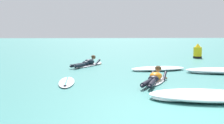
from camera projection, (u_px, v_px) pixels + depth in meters
name	position (u px, v px, depth m)	size (l,w,h in m)	color
ground_plane	(141.00, 61.00, 15.60)	(120.00, 120.00, 0.00)	#387A75
surfer_near	(155.00, 78.00, 8.92)	(1.37, 2.43, 0.55)	silver
surfer_far	(88.00, 63.00, 13.27)	(1.68, 2.55, 0.54)	silver
drifting_surfboard	(67.00, 82.00, 8.87)	(0.58, 1.99, 0.16)	silver
whitewater_front	(203.00, 96.00, 6.66)	(2.77, 1.64, 0.23)	white
whitewater_mid_left	(158.00, 69.00, 11.80)	(2.50, 1.30, 0.17)	white
channel_marker_buoy	(198.00, 52.00, 17.25)	(0.54, 0.54, 0.94)	yellow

